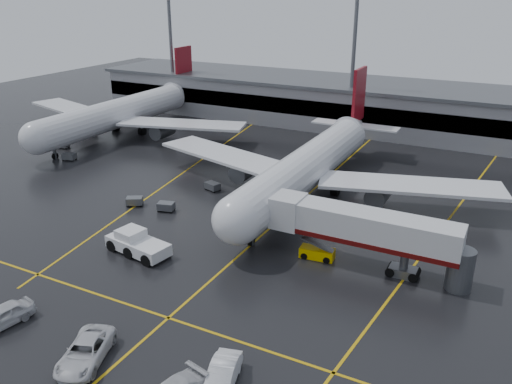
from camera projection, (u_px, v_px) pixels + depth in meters
The scene contains 21 objects.
ground at pixel (279, 221), 62.26m from camera, with size 220.00×220.00×0.00m, color black.
apron_line_centre at pixel (279, 220), 62.26m from camera, with size 0.25×90.00×0.02m, color gold.
apron_line_stop at pixel (168, 318), 44.10m from camera, with size 60.00×0.25×0.02m, color gold.
apron_line_left at pixel (187, 170), 79.04m from camera, with size 0.25×70.00×0.02m, color gold.
apron_line_right at pixel (450, 218), 62.85m from camera, with size 0.25×70.00×0.02m, color gold.
terminal at pixel (385, 107), 100.24m from camera, with size 122.00×19.00×8.60m.
light_mast_left at pixel (171, 43), 110.75m from camera, with size 3.00×1.20×25.45m.
light_mast_mid at pixel (354, 54), 93.71m from camera, with size 3.00×1.20×25.45m.
main_airliner at pixel (310, 164), 68.71m from camera, with size 48.80×45.60×14.10m.
second_airliner at pixel (122, 112), 96.51m from camera, with size 48.80×45.60×14.10m.
jet_bridge at pixel (364, 230), 50.80m from camera, with size 19.90×3.40×6.05m.
pushback_tractor at pixel (137, 244), 54.47m from camera, with size 7.50×4.07×2.55m.
belt_loader at pixel (317, 253), 53.62m from camera, with size 3.64×1.95×2.22m.
service_van_a at pixel (85, 352), 38.75m from camera, with size 2.81×6.10×1.69m, color silver.
service_van_c at pixel (222, 376), 36.34m from camera, with size 1.80×5.15×1.70m, color white.
service_van_d at pixel (2, 316), 42.87m from camera, with size 2.09×5.20×1.77m, color silver.
baggage_cart_a at pixel (166, 206), 64.68m from camera, with size 2.28×1.80×1.12m.
baggage_cart_b at pixel (135, 201), 66.28m from camera, with size 2.38×2.12×1.12m.
baggage_cart_c at pixel (213, 186), 71.16m from camera, with size 2.30×1.85×1.12m.
baggage_cart_d at pixel (63, 145), 89.52m from camera, with size 2.28×1.81×1.12m.
baggage_cart_e at pixel (69, 156), 83.37m from camera, with size 2.26×1.76×1.12m.
Camera 1 is at (23.55, -51.52, 26.20)m, focal length 36.74 mm.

